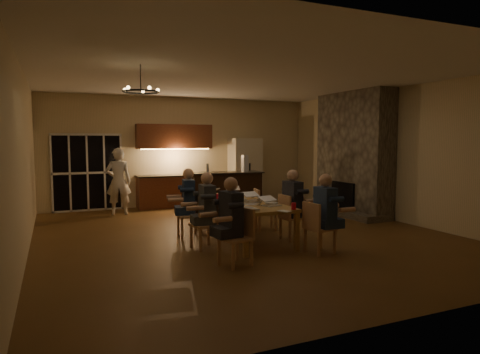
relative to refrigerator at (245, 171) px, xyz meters
name	(u,v)px	position (x,y,z in m)	size (l,w,h in m)	color
floor	(244,235)	(-1.90, -4.15, -1.00)	(9.00, 9.00, 0.00)	brown
back_wall	(182,152)	(-1.90, 0.37, 0.60)	(8.00, 0.04, 3.20)	beige
left_wall	(22,161)	(-5.92, -4.15, 0.60)	(0.04, 9.00, 3.20)	beige
right_wall	(396,155)	(2.12, -4.15, 0.60)	(0.04, 9.00, 3.20)	beige
ceiling	(244,76)	(-1.90, -4.15, 2.22)	(8.00, 9.00, 0.04)	white
french_doors	(87,173)	(-4.60, 0.32, 0.05)	(1.86, 0.08, 2.10)	black
fireplace	(353,153)	(1.80, -2.95, 0.60)	(0.58, 2.50, 3.20)	#736B5A
kitchenette	(175,166)	(-2.20, 0.05, 0.20)	(2.24, 0.68, 2.40)	brown
refrigerator	(245,171)	(0.00, 0.00, 0.00)	(0.90, 0.68, 2.00)	beige
dining_table	(241,220)	(-2.07, -4.38, -0.62)	(1.10, 2.76, 0.75)	tan
bar_island	(226,192)	(-1.16, -1.29, -0.46)	(2.00, 0.68, 1.08)	black
chair_left_near	(235,237)	(-2.90, -6.05, -0.55)	(0.44, 0.44, 0.89)	tan
chair_left_mid	(205,224)	(-3.00, -4.87, -0.55)	(0.44, 0.44, 0.89)	tan
chair_left_far	(189,215)	(-2.98, -3.84, -0.55)	(0.44, 0.44, 0.89)	tan
chair_right_near	(320,228)	(-1.26, -5.94, -0.55)	(0.44, 0.44, 0.89)	tan
chair_right_mid	(293,217)	(-1.17, -4.88, -0.55)	(0.44, 0.44, 0.89)	tan
chair_right_far	(266,209)	(-1.24, -3.84, -0.55)	(0.44, 0.44, 0.89)	tan
person_left_near	(231,221)	(-2.93, -5.95, -0.31)	(0.60, 0.60, 1.38)	#24262F
person_right_near	(325,214)	(-1.21, -6.00, -0.31)	(0.60, 0.60, 1.38)	navy
person_left_mid	(207,210)	(-2.94, -4.84, -0.31)	(0.60, 0.60, 1.38)	#393F44
person_right_mid	(292,205)	(-1.19, -4.88, -0.31)	(0.60, 0.60, 1.38)	#24262F
person_left_far	(189,202)	(-2.95, -3.74, -0.31)	(0.60, 0.60, 1.38)	navy
standing_person	(118,181)	(-3.91, -0.61, -0.13)	(0.64, 0.42, 1.75)	silver
chandelier	(141,92)	(-4.08, -4.82, 1.75)	(0.60, 0.60, 0.03)	black
laptop_a	(249,203)	(-2.37, -5.41, -0.14)	(0.32, 0.28, 0.23)	silver
laptop_b	(271,200)	(-1.82, -5.19, -0.14)	(0.32, 0.28, 0.23)	silver
laptop_c	(225,195)	(-2.37, -4.28, -0.14)	(0.32, 0.28, 0.23)	silver
laptop_d	(253,195)	(-1.85, -4.48, -0.14)	(0.32, 0.28, 0.23)	silver
laptop_e	(209,190)	(-2.33, -3.25, -0.14)	(0.32, 0.28, 0.23)	silver
laptop_f	(233,189)	(-1.79, -3.31, -0.14)	(0.32, 0.28, 0.23)	silver
mug_front	(245,201)	(-2.17, -4.78, -0.20)	(0.08, 0.08, 0.10)	silver
mug_mid	(235,195)	(-1.96, -3.84, -0.20)	(0.09, 0.09, 0.10)	silver
mug_back	(208,195)	(-2.47, -3.59, -0.20)	(0.09, 0.09, 0.10)	silver
redcup_near	(294,206)	(-1.66, -5.72, -0.19)	(0.08, 0.08, 0.12)	red
redcup_mid	(217,197)	(-2.45, -4.04, -0.19)	(0.09, 0.09, 0.12)	red
can_silver	(258,202)	(-2.01, -5.04, -0.19)	(0.06, 0.06, 0.12)	#B2B2B7
can_cola	(208,190)	(-2.24, -2.91, -0.19)	(0.07, 0.07, 0.12)	#3F0F0C
can_right	(253,195)	(-1.68, -4.10, -0.19)	(0.06, 0.06, 0.12)	#B2B2B7
plate_near	(272,203)	(-1.67, -4.93, -0.24)	(0.25, 0.25, 0.02)	silver
plate_left	(247,208)	(-2.35, -5.26, -0.24)	(0.24, 0.24, 0.02)	silver
plate_far	(247,195)	(-1.61, -3.66, -0.24)	(0.23, 0.23, 0.02)	silver
notepad	(284,211)	(-1.90, -5.82, -0.24)	(0.15, 0.21, 0.01)	white
bar_bottle	(208,168)	(-1.68, -1.29, 0.20)	(0.07, 0.07, 0.24)	#99999E
bar_blender	(245,163)	(-0.63, -1.37, 0.31)	(0.15, 0.15, 0.46)	silver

